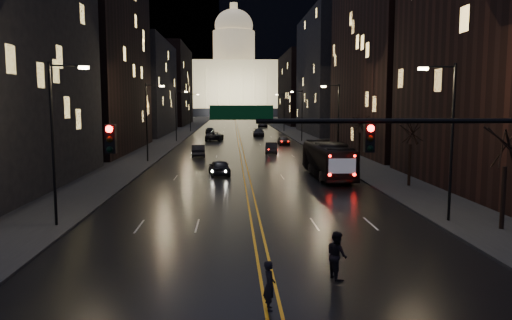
{
  "coord_description": "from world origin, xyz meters",
  "views": [
    {
      "loc": [
        -1.34,
        -17.31,
        6.84
      ],
      "look_at": [
        0.06,
        11.44,
        3.52
      ],
      "focal_mm": 35.0,
      "sensor_mm": 36.0,
      "label": 1
    }
  ],
  "objects": [
    {
      "name": "tree_right_far",
      "position": [
        13.0,
        38.0,
        4.53
      ],
      "size": [
        2.4,
        2.4,
        6.65
      ],
      "color": "black",
      "rests_on": "ground"
    },
    {
      "name": "receding_car_c",
      "position": [
        4.08,
        83.28,
        0.79
      ],
      "size": [
        2.43,
        5.52,
        1.58
      ],
      "primitive_type": "imported",
      "rotation": [
        0.0,
        0.0,
        -0.04
      ],
      "color": "black",
      "rests_on": "ground"
    },
    {
      "name": "building_right_mid",
      "position": [
        21.0,
        92.0,
        13.0
      ],
      "size": [
        12.0,
        34.0,
        26.0
      ],
      "primitive_type": "cube",
      "color": "black",
      "rests_on": "ground"
    },
    {
      "name": "streetlamp_left_dist",
      "position": [
        -10.81,
        100.0,
        5.08
      ],
      "size": [
        2.13,
        0.25,
        9.0
      ],
      "color": "black",
      "rests_on": "ground"
    },
    {
      "name": "receding_car_b",
      "position": [
        7.05,
        62.95,
        0.72
      ],
      "size": [
        1.8,
        4.28,
        1.45
      ],
      "primitive_type": "imported",
      "rotation": [
        0.0,
        0.0,
        0.02
      ],
      "color": "black",
      "rests_on": "ground"
    },
    {
      "name": "center_line",
      "position": [
        0.0,
        130.0,
        0.03
      ],
      "size": [
        0.62,
        320.0,
        0.01
      ],
      "primitive_type": "cube",
      "color": "orange",
      "rests_on": "road"
    },
    {
      "name": "streetlamp_left_mid",
      "position": [
        -10.81,
        40.0,
        5.08
      ],
      "size": [
        2.13,
        0.25,
        9.0
      ],
      "color": "black",
      "rests_on": "ground"
    },
    {
      "name": "mountain_ridge",
      "position": [
        40.0,
        380.0,
        65.0
      ],
      "size": [
        520.0,
        60.0,
        130.0
      ],
      "primitive_type": "cube",
      "color": "black",
      "rests_on": "ground"
    },
    {
      "name": "sidewalk_right",
      "position": [
        14.0,
        130.0,
        0.08
      ],
      "size": [
        8.0,
        320.0,
        0.16
      ],
      "primitive_type": "cube",
      "color": "black",
      "rests_on": "ground"
    },
    {
      "name": "building_left_dist",
      "position": [
        -21.0,
        140.0,
        12.0
      ],
      "size": [
        12.0,
        40.0,
        24.0
      ],
      "primitive_type": "cube",
      "color": "black",
      "rests_on": "ground"
    },
    {
      "name": "receding_car_d",
      "position": [
        7.3,
        121.19,
        0.75
      ],
      "size": [
        3.11,
        5.63,
        1.49
      ],
      "primitive_type": "imported",
      "rotation": [
        0.0,
        0.0,
        -0.12
      ],
      "color": "black",
      "rests_on": "ground"
    },
    {
      "name": "receding_car_a",
      "position": [
        4.0,
        49.39,
        0.75
      ],
      "size": [
        1.99,
        4.67,
        1.5
      ],
      "primitive_type": "imported",
      "rotation": [
        0.0,
        0.0,
        -0.09
      ],
      "color": "black",
      "rests_on": "ground"
    },
    {
      "name": "streetlamp_right_mid",
      "position": [
        10.81,
        40.0,
        5.08
      ],
      "size": [
        2.13,
        0.25,
        9.0
      ],
      "color": "black",
      "rests_on": "ground"
    },
    {
      "name": "pedestrian_a",
      "position": [
        -0.13,
        -1.49,
        0.84
      ],
      "size": [
        0.44,
        0.64,
        1.68
      ],
      "primitive_type": "imported",
      "rotation": [
        0.0,
        0.0,
        1.64
      ],
      "color": "black",
      "rests_on": "ground"
    },
    {
      "name": "sidewalk_left",
      "position": [
        -14.0,
        130.0,
        0.08
      ],
      "size": [
        8.0,
        320.0,
        0.16
      ],
      "primitive_type": "cube",
      "color": "black",
      "rests_on": "ground"
    },
    {
      "name": "capitol",
      "position": [
        0.0,
        250.0,
        17.15
      ],
      "size": [
        90.0,
        50.0,
        58.5
      ],
      "color": "black",
      "rests_on": "ground"
    },
    {
      "name": "oncoming_car_d",
      "position": [
        -6.2,
        93.3,
        0.69
      ],
      "size": [
        2.09,
        4.83,
        1.39
      ],
      "primitive_type": "imported",
      "rotation": [
        0.0,
        0.0,
        3.17
      ],
      "color": "black",
      "rests_on": "ground"
    },
    {
      "name": "streetlamp_right_dist",
      "position": [
        10.81,
        100.0,
        5.08
      ],
      "size": [
        2.13,
        0.25,
        9.0
      ],
      "color": "black",
      "rests_on": "ground"
    },
    {
      "name": "tree_right_mid",
      "position": [
        13.0,
        22.0,
        4.53
      ],
      "size": [
        2.4,
        2.4,
        6.65
      ],
      "color": "black",
      "rests_on": "ground"
    },
    {
      "name": "building_right_tall",
      "position": [
        21.0,
        50.0,
        19.0
      ],
      "size": [
        12.0,
        30.0,
        38.0
      ],
      "primitive_type": "cube",
      "color": "black",
      "rests_on": "ground"
    },
    {
      "name": "traffic_signal",
      "position": [
        5.91,
        -0.0,
        5.1
      ],
      "size": [
        17.29,
        0.45,
        7.0
      ],
      "color": "black",
      "rests_on": "ground"
    },
    {
      "name": "tree_right_near",
      "position": [
        13.0,
        8.0,
        4.53
      ],
      "size": [
        2.4,
        2.4,
        6.65
      ],
      "color": "black",
      "rests_on": "ground"
    },
    {
      "name": "pedestrian_b",
      "position": [
        2.72,
        1.35,
        0.94
      ],
      "size": [
        0.73,
        1.02,
        1.89
      ],
      "primitive_type": "imported",
      "rotation": [
        0.0,
        0.0,
        1.83
      ],
      "color": "black",
      "rests_on": "ground"
    },
    {
      "name": "streetlamp_left_far",
      "position": [
        -10.81,
        70.0,
        5.08
      ],
      "size": [
        2.13,
        0.25,
        9.0
      ],
      "color": "black",
      "rests_on": "ground"
    },
    {
      "name": "bus",
      "position": [
        7.48,
        27.86,
        1.62
      ],
      "size": [
        3.04,
        11.7,
        3.24
      ],
      "primitive_type": "imported",
      "rotation": [
        0.0,
        0.0,
        0.03
      ],
      "color": "black",
      "rests_on": "ground"
    },
    {
      "name": "oncoming_car_a",
      "position": [
        -2.52,
        29.34,
        0.77
      ],
      "size": [
        2.36,
        4.73,
        1.55
      ],
      "primitive_type": "imported",
      "rotation": [
        0.0,
        0.0,
        3.26
      ],
      "color": "black",
      "rests_on": "ground"
    },
    {
      "name": "road",
      "position": [
        0.0,
        130.0,
        0.01
      ],
      "size": [
        20.0,
        320.0,
        0.02
      ],
      "primitive_type": "cube",
      "color": "black",
      "rests_on": "ground"
    },
    {
      "name": "oncoming_car_b",
      "position": [
        -5.59,
        46.05,
        0.78
      ],
      "size": [
        1.95,
        4.82,
        1.56
      ],
      "primitive_type": "imported",
      "rotation": [
        0.0,
        0.0,
        3.21
      ],
      "color": "black",
      "rests_on": "ground"
    },
    {
      "name": "building_right_dist",
      "position": [
        21.0,
        140.0,
        11.0
      ],
      "size": [
        12.0,
        40.0,
        22.0
      ],
      "primitive_type": "cube",
      "color": "black",
      "rests_on": "ground"
    },
    {
      "name": "oncoming_car_c",
      "position": [
        -4.44,
        72.49,
        0.82
      ],
      "size": [
        3.4,
        6.15,
        1.63
      ],
      "primitive_type": "imported",
      "rotation": [
        0.0,
        0.0,
        3.02
      ],
      "color": "black",
      "rests_on": "ground"
    },
    {
      "name": "streetlamp_right_near",
      "position": [
        10.81,
        10.0,
        5.08
      ],
      "size": [
        2.13,
        0.25,
        9.0
      ],
      "color": "black",
      "rests_on": "ground"
    },
    {
      "name": "streetlamp_left_near",
      "position": [
        -10.81,
        10.0,
        5.08
      ],
      "size": [
        2.13,
        0.25,
        9.0
      ],
      "color": "black",
      "rests_on": "ground"
    },
    {
      "name": "ground",
      "position": [
        0.0,
        0.0,
        0.0
      ],
      "size": [
        900.0,
        900.0,
        0.0
      ],
      "primitive_type": "plane",
      "color": "black",
      "rests_on": "ground"
    },
    {
      "name": "streetlamp_right_far",
      "position": [
        10.81,
        70.0,
        5.08
      ],
      "size": [
        2.13,
        0.25,
        9.0
      ],
      "color": "black",
      "rests_on": "ground"
    },
    {
      "name": "building_left_far",
      "position": [
        -21.0,
        92.0,
        10.0
      ],
      "size": [
        12.0,
        34.0,
        20.0
      ],
      "primitive_type": "cube",
      "color": "black",
      "rests_on": "ground"
    },
    {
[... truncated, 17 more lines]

